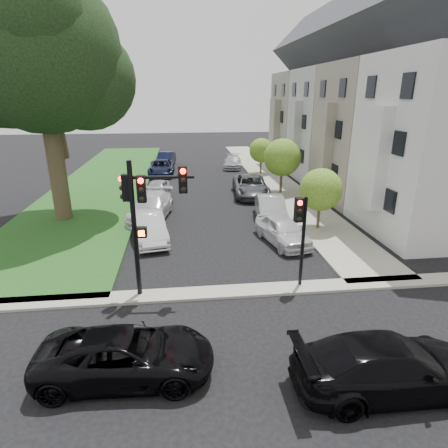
{
  "coord_description": "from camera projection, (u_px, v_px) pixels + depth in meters",
  "views": [
    {
      "loc": [
        -1.94,
        -11.63,
        7.86
      ],
      "look_at": [
        0.0,
        5.0,
        2.0
      ],
      "focal_mm": 30.0,
      "sensor_mm": 36.0,
      "label": 1
    }
  ],
  "objects": [
    {
      "name": "car_parked_7",
      "position": [
        157.0,
        189.0,
        29.53
      ],
      "size": [
        2.22,
        4.26,
        1.38
      ],
      "primitive_type": "imported",
      "rotation": [
        0.0,
        0.0,
        -0.15
      ],
      "color": "#999BA0",
      "rests_on": "ground"
    },
    {
      "name": "sidewalk_right",
      "position": [
        270.0,
        177.0,
        36.93
      ],
      "size": [
        3.5,
        44.0,
        0.12
      ],
      "primitive_type": "cube",
      "color": "#9E9C95",
      "rests_on": "ground"
    },
    {
      "name": "car_parked_0",
      "position": [
        283.0,
        230.0,
        20.55
      ],
      "size": [
        2.65,
        4.69,
        1.51
      ],
      "primitive_type": "imported",
      "rotation": [
        0.0,
        0.0,
        0.21
      ],
      "color": "silver",
      "rests_on": "ground"
    },
    {
      "name": "sidewalk_cross",
      "position": [
        232.0,
        292.0,
        15.56
      ],
      "size": [
        60.0,
        1.0,
        0.12
      ],
      "primitive_type": "cube",
      "color": "#9E9C95",
      "rests_on": "ground"
    },
    {
      "name": "car_parked_1",
      "position": [
        271.0,
        209.0,
        24.17
      ],
      "size": [
        2.2,
        4.99,
        1.59
      ],
      "primitive_type": "imported",
      "rotation": [
        0.0,
        0.0,
        -0.11
      ],
      "color": "#999BA0",
      "rests_on": "ground"
    },
    {
      "name": "house_a",
      "position": [
        445.0,
        111.0,
        20.28
      ],
      "size": [
        7.7,
        7.55,
        15.97
      ],
      "color": "silver",
      "rests_on": "ground"
    },
    {
      "name": "small_tree_c",
      "position": [
        261.0,
        150.0,
        37.68
      ],
      "size": [
        2.43,
        2.43,
        3.64
      ],
      "color": "#403024",
      "rests_on": "ground"
    },
    {
      "name": "eucalyptus",
      "position": [
        39.0,
        53.0,
        21.34
      ],
      "size": [
        10.4,
        9.44,
        14.73
      ],
      "color": "#403024",
      "rests_on": "ground"
    },
    {
      "name": "small_tree_b",
      "position": [
        282.0,
        158.0,
        30.04
      ],
      "size": [
        3.0,
        3.0,
        4.49
      ],
      "color": "#403024",
      "rests_on": "ground"
    },
    {
      "name": "ground",
      "position": [
        240.0,
        320.0,
        13.71
      ],
      "size": [
        140.0,
        140.0,
        0.0
      ],
      "primitive_type": "plane",
      "color": "black",
      "rests_on": "ground"
    },
    {
      "name": "car_cross_near",
      "position": [
        126.0,
        355.0,
        10.82
      ],
      "size": [
        5.17,
        2.56,
        1.41
      ],
      "primitive_type": "imported",
      "rotation": [
        0.0,
        0.0,
        1.53
      ],
      "color": "black",
      "rests_on": "ground"
    },
    {
      "name": "small_tree_a",
      "position": [
        321.0,
        190.0,
        21.98
      ],
      "size": [
        2.51,
        2.51,
        3.76
      ],
      "color": "#403024",
      "rests_on": "ground"
    },
    {
      "name": "traffic_signal_secondary",
      "position": [
        301.0,
        226.0,
        15.15
      ],
      "size": [
        0.52,
        0.42,
        3.99
      ],
      "color": "black",
      "rests_on": "ground"
    },
    {
      "name": "car_cross_far",
      "position": [
        390.0,
        365.0,
        10.29
      ],
      "size": [
        5.42,
        2.2,
        1.57
      ],
      "primitive_type": "imported",
      "rotation": [
        0.0,
        0.0,
        1.57
      ],
      "color": "black",
      "rests_on": "ground"
    },
    {
      "name": "house_b",
      "position": [
        376.0,
        107.0,
        27.31
      ],
      "size": [
        7.7,
        7.55,
        15.97
      ],
      "color": "gray",
      "rests_on": "ground"
    },
    {
      "name": "car_parked_2",
      "position": [
        251.0,
        186.0,
        30.16
      ],
      "size": [
        3.09,
        5.94,
        1.6
      ],
      "primitive_type": "imported",
      "rotation": [
        0.0,
        0.0,
        -0.08
      ],
      "color": "#3F4247",
      "rests_on": "ground"
    },
    {
      "name": "car_parked_6",
      "position": [
        151.0,
        207.0,
        24.63
      ],
      "size": [
        3.16,
        5.83,
        1.6
      ],
      "primitive_type": "imported",
      "rotation": [
        0.0,
        0.0,
        -0.17
      ],
      "color": "silver",
      "rests_on": "ground"
    },
    {
      "name": "car_parked_9",
      "position": [
        166.0,
        159.0,
        42.66
      ],
      "size": [
        2.26,
        4.87,
        1.54
      ],
      "primitive_type": "imported",
      "rotation": [
        0.0,
        0.0,
        -0.14
      ],
      "color": "black",
      "rests_on": "ground"
    },
    {
      "name": "house_c",
      "position": [
        336.0,
        104.0,
        34.34
      ],
      "size": [
        7.7,
        7.55,
        15.97
      ],
      "color": "#9A9A9A",
      "rests_on": "ground"
    },
    {
      "name": "grass_strip",
      "position": [
        106.0,
        181.0,
        35.21
      ],
      "size": [
        8.0,
        44.0,
        0.12
      ],
      "primitive_type": "cube",
      "color": "#1C5115",
      "rests_on": "ground"
    },
    {
      "name": "house_d",
      "position": [
        309.0,
        102.0,
        41.37
      ],
      "size": [
        7.7,
        7.55,
        15.97
      ],
      "color": "gray",
      "rests_on": "ground"
    },
    {
      "name": "traffic_signal_main",
      "position": [
        144.0,
        206.0,
        14.17
      ],
      "size": [
        2.72,
        0.7,
        5.56
      ],
      "color": "black",
      "rests_on": "ground"
    },
    {
      "name": "car_parked_5",
      "position": [
        150.0,
        228.0,
        20.87
      ],
      "size": [
        2.37,
        4.76,
        1.5
      ],
      "primitive_type": "imported",
      "rotation": [
        0.0,
        0.0,
        0.18
      ],
      "color": "silver",
      "rests_on": "ground"
    },
    {
      "name": "car_parked_4",
      "position": [
        233.0,
        162.0,
        41.5
      ],
      "size": [
        2.6,
        4.84,
        1.33
      ],
      "primitive_type": "imported",
      "rotation": [
        0.0,
        0.0,
        -0.17
      ],
      "color": "#999BA0",
      "rests_on": "ground"
    },
    {
      "name": "car_parked_8",
      "position": [
        162.0,
        168.0,
        37.9
      ],
      "size": [
        2.55,
        5.44,
        1.51
      ],
      "primitive_type": "imported",
      "rotation": [
        0.0,
        0.0,
        -0.01
      ],
      "color": "black",
      "rests_on": "ground"
    }
  ]
}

